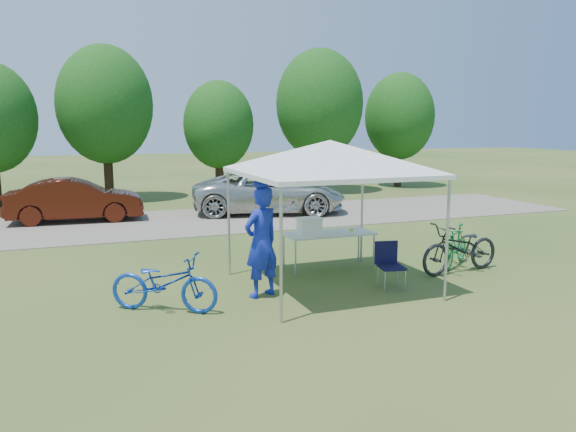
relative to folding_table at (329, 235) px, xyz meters
name	(u,v)px	position (x,y,z in m)	size (l,w,h in m)	color
ground	(328,287)	(-0.58, -1.22, -0.73)	(100.00, 100.00, 0.00)	#2D5119
gravel_strip	(222,219)	(-0.58, 6.78, -0.72)	(24.00, 5.00, 0.02)	gray
canopy	(330,144)	(-0.58, -1.22, 1.92)	(4.53, 4.53, 3.00)	#A5A5AA
treeline	(176,111)	(-0.87, 12.82, 2.81)	(24.89, 4.28, 6.30)	#382314
folding_table	(329,235)	(0.00, 0.00, 0.00)	(1.88, 0.78, 0.77)	white
folding_chair	(389,261)	(0.45, -1.66, -0.22)	(0.52, 0.53, 0.86)	black
cooler	(309,226)	(-0.45, 0.00, 0.22)	(0.48, 0.33, 0.35)	white
ice_cream_cup	(352,230)	(0.50, -0.05, 0.07)	(0.08, 0.08, 0.06)	yellow
cyclist	(261,242)	(-1.93, -1.32, 0.25)	(0.71, 0.47, 1.96)	#1627B5
bike_blue	(164,283)	(-3.66, -1.52, -0.25)	(0.63, 1.81, 0.95)	#133EAA
bike_green	(456,246)	(2.64, -0.77, -0.28)	(0.42, 1.48, 0.89)	#1C8140
bike_dark	(461,248)	(2.37, -1.28, -0.21)	(0.69, 1.98, 1.04)	black
minivan	(269,192)	(1.26, 7.45, 0.01)	(2.37, 5.14, 1.43)	beige
sedan	(75,200)	(-4.90, 8.05, -0.04)	(1.41, 4.05, 1.33)	#42150B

